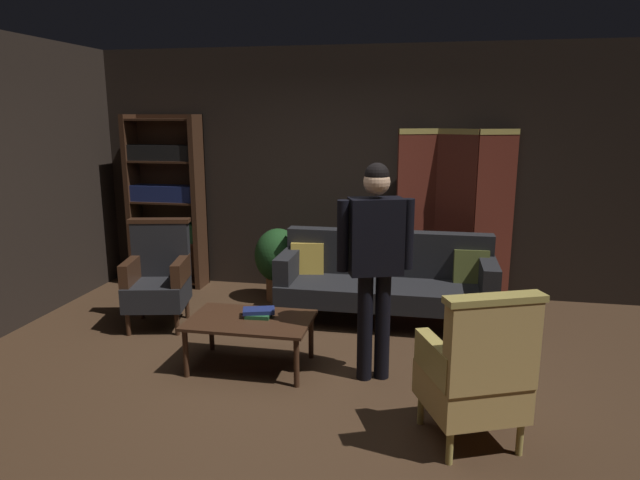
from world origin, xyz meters
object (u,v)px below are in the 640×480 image
at_px(armchair_gilt_accent, 476,373).
at_px(standing_figure, 375,252).
at_px(book_green_cloth, 259,314).
at_px(book_navy_cloth, 259,311).
at_px(coffee_table, 250,324).
at_px(velvet_couch, 386,277).
at_px(potted_plant, 278,259).
at_px(folding_screen, 454,213).
at_px(armchair_wing_left, 158,277).
at_px(bookshelf, 166,199).

relative_size(armchair_gilt_accent, standing_figure, 0.61).
relative_size(book_green_cloth, book_navy_cloth, 0.77).
bearing_deg(coffee_table, velvet_couch, 52.94).
relative_size(coffee_table, potted_plant, 1.23).
height_order(coffee_table, potted_plant, potted_plant).
xyz_separation_m(potted_plant, book_green_cloth, (0.28, -1.66, -0.04)).
distance_m(folding_screen, armchair_wing_left, 3.21).
height_order(armchair_wing_left, book_green_cloth, armchair_wing_left).
bearing_deg(armchair_wing_left, book_green_cloth, -29.25).
relative_size(coffee_table, book_navy_cloth, 3.86).
relative_size(folding_screen, armchair_gilt_accent, 1.83).
bearing_deg(bookshelf, armchair_gilt_accent, -40.05).
height_order(folding_screen, coffee_table, folding_screen).
bearing_deg(folding_screen, book_navy_cloth, -128.37).
bearing_deg(book_green_cloth, armchair_wing_left, 150.75).
distance_m(folding_screen, standing_figure, 2.23).
xyz_separation_m(folding_screen, potted_plant, (-1.91, -0.39, -0.51)).
xyz_separation_m(potted_plant, book_navy_cloth, (0.28, -1.66, -0.00)).
height_order(bookshelf, velvet_couch, bookshelf).
xyz_separation_m(bookshelf, armchair_gilt_accent, (3.42, -2.88, -0.57)).
height_order(potted_plant, book_green_cloth, potted_plant).
xyz_separation_m(bookshelf, coffee_table, (1.70, -2.07, -0.68)).
bearing_deg(book_green_cloth, standing_figure, -4.49).
xyz_separation_m(standing_figure, potted_plant, (-1.24, 1.73, -0.55)).
xyz_separation_m(velvet_couch, coffee_table, (-1.00, -1.32, -0.08)).
distance_m(coffee_table, book_navy_cloth, 0.13).
distance_m(coffee_table, standing_figure, 1.20).
xyz_separation_m(bookshelf, book_green_cloth, (1.75, -1.99, -0.62)).
relative_size(armchair_gilt_accent, book_navy_cloth, 4.01).
bearing_deg(book_green_cloth, book_navy_cloth, 0.00).
relative_size(velvet_couch, potted_plant, 2.60).
height_order(velvet_couch, book_navy_cloth, velvet_couch).
xyz_separation_m(armchair_wing_left, potted_plant, (0.96, 0.96, -0.02)).
bearing_deg(coffee_table, armchair_wing_left, 147.11).
distance_m(coffee_table, armchair_gilt_accent, 1.90).
bearing_deg(armchair_wing_left, book_navy_cloth, -29.25).
height_order(coffee_table, book_green_cloth, book_green_cloth).
height_order(bookshelf, standing_figure, bookshelf).
height_order(coffee_table, standing_figure, standing_figure).
xyz_separation_m(coffee_table, standing_figure, (1.01, -0.00, 0.65)).
height_order(armchair_gilt_accent, armchair_wing_left, same).
bearing_deg(armchair_gilt_accent, folding_screen, 90.89).
bearing_deg(armchair_gilt_accent, standing_figure, 131.49).
bearing_deg(velvet_couch, bookshelf, 164.63).
distance_m(bookshelf, coffee_table, 2.76).
distance_m(folding_screen, armchair_gilt_accent, 2.97).
relative_size(armchair_gilt_accent, book_green_cloth, 5.21).
distance_m(armchair_gilt_accent, armchair_wing_left, 3.31).
relative_size(velvet_couch, armchair_wing_left, 2.04).
relative_size(bookshelf, armchair_wing_left, 1.97).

